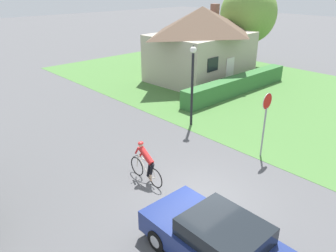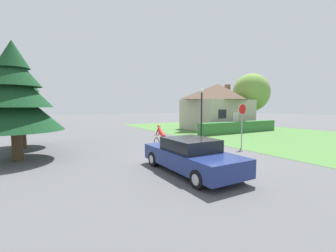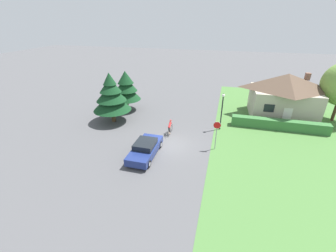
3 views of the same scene
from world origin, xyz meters
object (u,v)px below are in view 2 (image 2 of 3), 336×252
Objects in this scene: cottage_house at (218,106)px; conifer_tall_far at (21,100)px; sedan_left_lane at (191,156)px; deciduous_tree_right at (251,93)px; cyclist at (161,138)px; stop_sign at (242,117)px; street_lamp at (202,106)px; conifer_tall_near at (14,96)px.

conifer_tall_far is (-19.10, -2.97, 0.32)m from cottage_house.
sedan_left_lane is 23.03m from deciduous_tree_right.
stop_sign is at bearing -109.53° from cyclist.
deciduous_tree_right reaches higher than cottage_house.
conifer_tall_far is at bearing -174.19° from cottage_house.
sedan_left_lane is at bearing -146.09° from deciduous_tree_right.
cottage_house is 1.99× the size of street_lamp.
sedan_left_lane is at bearing -58.18° from conifer_tall_far.
conifer_tall_near is (-7.18, 1.43, 2.37)m from cyclist.
cottage_house is at bearing 19.36° from conifer_tall_near.
deciduous_tree_right is (12.97, 10.04, 2.46)m from stop_sign.
cyclist is (-12.02, -8.17, -1.99)m from cottage_house.
conifer_tall_far reaches higher than stop_sign.
cyclist is at bearing -36.31° from conifer_tall_far.
cyclist is at bearing -155.18° from deciduous_tree_right.
street_lamp reaches higher than sedan_left_lane.
cottage_house is 1.58× the size of conifer_tall_far.
conifer_tall_far is (-6.00, 9.67, 2.38)m from sedan_left_lane.
sedan_left_lane is at bearing -139.06° from cottage_house.
conifer_tall_near is at bearing -175.11° from street_lamp.
street_lamp is 14.10m from deciduous_tree_right.
conifer_tall_near is (-6.10, 5.89, 2.45)m from sedan_left_lane.
cyclist is at bearing -11.25° from conifer_tall_near.
deciduous_tree_right is (12.75, 5.75, 1.79)m from street_lamp.
deciduous_tree_right is at bearing -144.37° from stop_sign.
cottage_house is 1.73× the size of sedan_left_lane.
deciduous_tree_right is at bearing 6.90° from conifer_tall_far.
cottage_house is at bearing 8.83° from conifer_tall_far.
conifer_tall_far is at bearing 167.27° from street_lamp.
conifer_tall_near is (-19.20, -6.75, 0.39)m from cottage_house.
sedan_left_lane is 8.82m from conifer_tall_near.
cyclist is (1.09, 4.46, 0.07)m from sedan_left_lane.
cottage_house is 12.36m from stop_sign.
cyclist is 0.27× the size of deciduous_tree_right.
deciduous_tree_right is at bearing 15.22° from conifer_tall_near.
stop_sign is at bearing -30.61° from conifer_tall_far.
stop_sign is at bearing -65.44° from sedan_left_lane.
conifer_tall_near reaches higher than street_lamp.
conifer_tall_far is (-11.88, 7.03, 1.08)m from stop_sign.
cottage_house is at bearing 39.18° from street_lamp.
stop_sign is 0.68× the size of street_lamp.
sedan_left_lane is 4.59m from cyclist.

